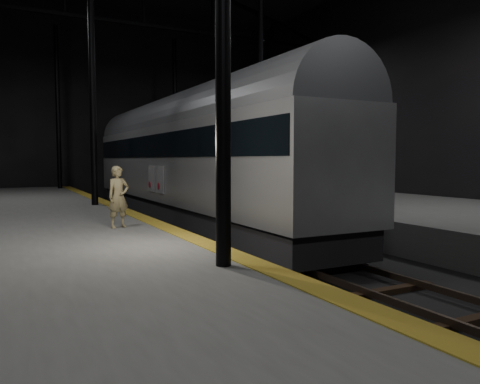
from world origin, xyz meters
TOP-DOWN VIEW (x-y plane):
  - ground at (0.00, 0.00)m, footprint 44.00×44.00m
  - platform_right at (7.50, 0.00)m, footprint 9.00×43.80m
  - tactile_strip at (-3.25, 0.00)m, footprint 0.50×43.80m
  - track at (0.00, 0.00)m, footprint 2.40×43.00m
  - train at (-0.00, 7.64)m, footprint 3.08×20.61m
  - woman at (-4.37, 1.29)m, footprint 0.68×0.53m

SIDE VIEW (x-z plane):
  - ground at x=0.00m, z-range 0.00..0.00m
  - track at x=0.00m, z-range -0.05..0.19m
  - platform_right at x=7.50m, z-range 0.00..1.00m
  - tactile_strip at x=-3.25m, z-range 1.00..1.01m
  - woman at x=-4.37m, z-range 1.00..2.63m
  - train at x=0.00m, z-range 0.32..5.83m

